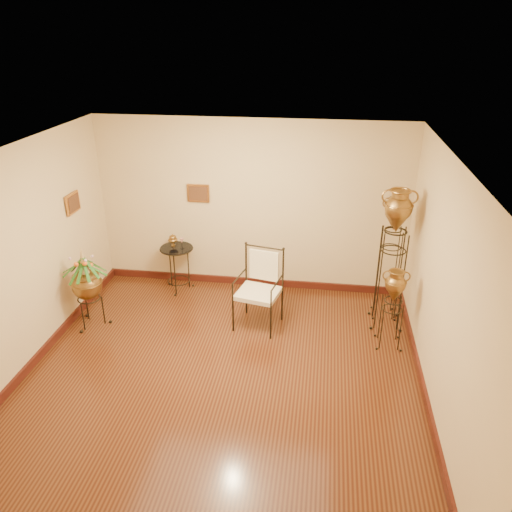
# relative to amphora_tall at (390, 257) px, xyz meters

# --- Properties ---
(ground) EXTENTS (5.00, 5.00, 0.00)m
(ground) POSITION_rel_amphora_tall_xyz_m (-2.15, -1.81, -0.97)
(ground) COLOR #562C14
(ground) RESTS_ON ground
(room_shell) EXTENTS (5.02, 5.02, 2.81)m
(room_shell) POSITION_rel_amphora_tall_xyz_m (-2.16, -1.80, 0.76)
(room_shell) COLOR #CFB285
(room_shell) RESTS_ON ground
(amphora_tall) EXTENTS (0.49, 0.49, 1.90)m
(amphora_tall) POSITION_rel_amphora_tall_xyz_m (0.00, 0.00, 0.00)
(amphora_tall) COLOR black
(amphora_tall) RESTS_ON ground
(amphora_mid) EXTENTS (0.62, 0.62, 2.10)m
(amphora_mid) POSITION_rel_amphora_tall_xyz_m (0.00, -0.24, 0.09)
(amphora_mid) COLOR black
(amphora_mid) RESTS_ON ground
(amphora_short) EXTENTS (0.40, 0.40, 1.16)m
(amphora_short) POSITION_rel_amphora_tall_xyz_m (0.00, -0.79, -0.39)
(amphora_short) COLOR black
(amphora_short) RESTS_ON ground
(planter_urn) EXTENTS (0.79, 0.79, 1.28)m
(planter_urn) POSITION_rel_amphora_tall_xyz_m (-4.30, -0.89, -0.26)
(planter_urn) COLOR black
(planter_urn) RESTS_ON ground
(armchair) EXTENTS (0.77, 0.74, 1.18)m
(armchair) POSITION_rel_amphora_tall_xyz_m (-1.86, -0.57, -0.38)
(armchair) COLOR black
(armchair) RESTS_ON ground
(side_table) EXTENTS (0.66, 0.66, 0.97)m
(side_table) POSITION_rel_amphora_tall_xyz_m (-3.33, 0.34, -0.57)
(side_table) COLOR black
(side_table) RESTS_ON ground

